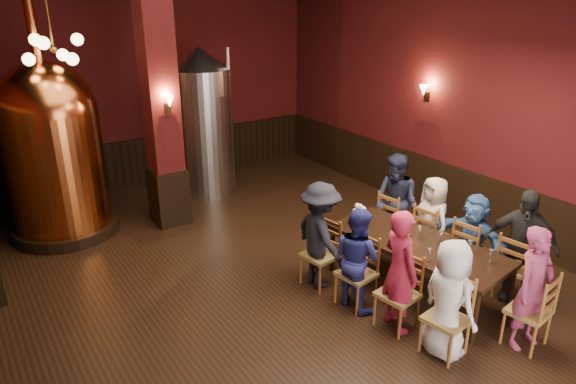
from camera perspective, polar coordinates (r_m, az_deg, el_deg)
room at (r=6.52m, az=-2.60°, el=6.83°), size 10.00×10.02×4.50m
wainscot_right at (r=9.65m, az=18.00°, el=-0.20°), size 0.08×9.90×1.00m
wainscot_back at (r=11.37m, az=-15.74°, el=3.31°), size 7.90×0.08×1.00m
column at (r=8.86m, az=-14.02°, el=10.17°), size 0.58×0.58×4.50m
pendant_cluster at (r=8.45m, az=-24.61°, el=14.23°), size 0.90×0.90×1.70m
sconce_wall at (r=9.64m, az=15.20°, el=10.63°), size 0.20×0.20×0.36m
sconce_column at (r=8.60m, az=-13.27°, el=9.56°), size 0.20×0.20×0.36m
dining_table at (r=7.16m, az=14.17°, el=-5.87°), size 1.32×2.51×0.75m
chair_0 at (r=6.20m, az=17.16°, el=-13.30°), size 0.52×0.52×0.92m
person_0 at (r=6.06m, az=17.42°, el=-11.31°), size 0.49×0.72×1.43m
chair_1 at (r=6.49m, az=12.07°, el=-11.04°), size 0.52×0.52×0.92m
person_1 at (r=6.32m, az=12.30°, el=-8.56°), size 0.47×0.63×1.57m
chair_2 at (r=6.83m, az=7.58°, el=-8.96°), size 0.52×0.52×0.92m
person_2 at (r=6.71m, az=7.68°, el=-7.25°), size 0.36×0.69×1.38m
chair_3 at (r=7.22m, az=3.54°, el=-7.01°), size 0.52×0.52×0.92m
person_3 at (r=7.08m, az=3.59°, el=-4.84°), size 0.65×1.03×1.53m
chair_4 at (r=7.54m, az=24.03°, el=-7.68°), size 0.52×0.52×0.92m
person_4 at (r=7.39m, az=24.42°, el=-5.44°), size 0.77×1.00×1.58m
chair_5 at (r=7.78m, az=19.60°, el=-6.09°), size 0.52×0.52×0.92m
person_5 at (r=7.70m, az=19.78°, el=-4.80°), size 0.47×1.24×1.31m
chair_6 at (r=8.06m, az=15.54°, el=-4.59°), size 0.52×0.52×0.92m
person_6 at (r=7.97m, az=15.70°, el=-3.11°), size 0.56×0.75×1.38m
chair_7 at (r=8.39m, az=11.74°, el=-3.15°), size 0.52×0.52×0.92m
person_7 at (r=8.27m, az=11.90°, el=-1.14°), size 0.44×0.79×1.56m
chair_8 at (r=6.68m, az=25.17°, el=-11.82°), size 0.52×0.52×0.92m
person_8 at (r=6.53m, az=25.58°, el=-9.65°), size 0.57×0.39×1.51m
copper_kettle at (r=9.20m, az=-24.63°, el=4.42°), size 1.84×1.84×4.11m
steel_vessel at (r=10.38m, az=-9.43°, el=7.62°), size 1.57×1.57×2.91m
rose_vase at (r=7.36m, az=8.05°, el=-2.16°), size 0.20×0.20×0.34m
wine_glass_0 at (r=7.22m, az=14.47°, el=-4.33°), size 0.07×0.07×0.17m
wine_glass_1 at (r=6.66m, az=15.47°, el=-6.75°), size 0.07×0.07×0.17m
wine_glass_2 at (r=6.87m, az=21.57°, el=-6.62°), size 0.07×0.07×0.17m
wine_glass_3 at (r=7.25m, az=13.38°, el=-4.12°), size 0.07×0.07×0.17m
wine_glass_4 at (r=7.01m, az=19.54°, el=-5.75°), size 0.07×0.07×0.17m
wine_glass_5 at (r=7.18m, az=16.62°, el=-4.75°), size 0.07×0.07×0.17m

